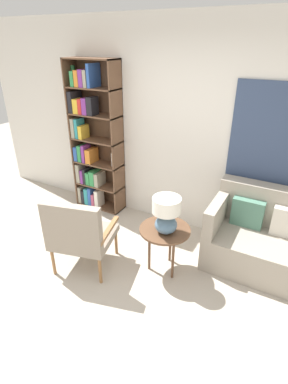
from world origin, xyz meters
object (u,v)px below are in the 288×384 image
(couch, at_px, (284,244))
(table_lamp, at_px, (166,214))
(bookshelf, at_px, (92,142))
(side_table, at_px, (165,233))
(armchair, at_px, (79,232))

(couch, xyz_separation_m, table_lamp, (-1.14, -0.70, 0.44))
(bookshelf, relative_size, table_lamp, 5.30)
(bookshelf, relative_size, side_table, 3.89)
(couch, distance_m, table_lamp, 1.40)
(bookshelf, relative_size, couch, 1.34)
(bookshelf, distance_m, couch, 2.88)
(side_table, bearing_deg, bookshelf, 151.83)
(bookshelf, height_order, table_lamp, bookshelf)
(armchair, height_order, table_lamp, table_lamp)
(armchair, xyz_separation_m, table_lamp, (0.85, 0.41, 0.27))
(armchair, distance_m, table_lamp, 0.98)
(couch, bearing_deg, table_lamp, -148.58)
(side_table, bearing_deg, table_lamp, -59.32)
(couch, relative_size, table_lamp, 3.96)
(armchair, bearing_deg, side_table, 30.01)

